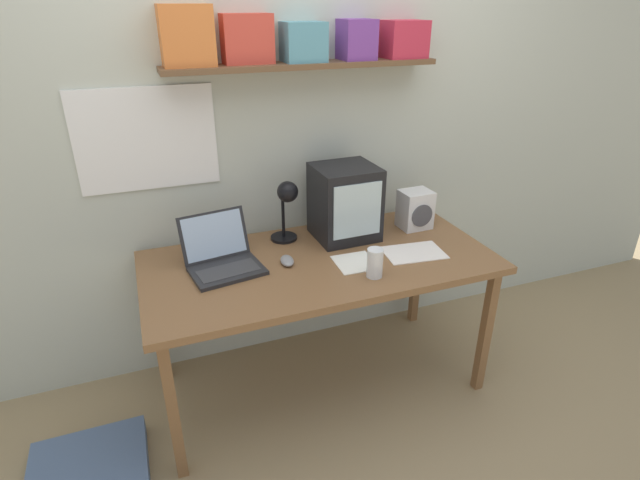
{
  "coord_description": "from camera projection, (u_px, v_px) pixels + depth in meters",
  "views": [
    {
      "loc": [
        -0.74,
        -1.95,
        1.84
      ],
      "look_at": [
        0.0,
        0.0,
        0.84
      ],
      "focal_mm": 28.0,
      "sensor_mm": 36.0,
      "label": 1
    }
  ],
  "objects": [
    {
      "name": "loose_paper_near_monitor",
      "position": [
        355.0,
        263.0,
        2.32
      ],
      "size": [
        0.19,
        0.2,
        0.0
      ],
      "rotation": [
        0.0,
        0.0,
        -0.04
      ],
      "color": "white",
      "rests_on": "corner_desk"
    },
    {
      "name": "laptop",
      "position": [
        221.0,
        255.0,
        2.26
      ],
      "size": [
        0.36,
        0.34,
        0.23
      ],
      "rotation": [
        0.0,
        0.0,
        0.16
      ],
      "color": "#232326",
      "rests_on": "corner_desk"
    },
    {
      "name": "space_heater",
      "position": [
        415.0,
        209.0,
        2.65
      ],
      "size": [
        0.16,
        0.14,
        0.2
      ],
      "rotation": [
        0.0,
        0.0,
        0.03
      ],
      "color": "white",
      "rests_on": "corner_desk"
    },
    {
      "name": "crt_monitor",
      "position": [
        345.0,
        202.0,
        2.51
      ],
      "size": [
        0.31,
        0.3,
        0.37
      ],
      "rotation": [
        0.0,
        0.0,
        0.02
      ],
      "color": "black",
      "rests_on": "corner_desk"
    },
    {
      "name": "floor_cushion",
      "position": [
        89.0,
        477.0,
        2.09
      ],
      "size": [
        0.48,
        0.48,
        0.08
      ],
      "color": "slate",
      "rests_on": "ground_plane"
    },
    {
      "name": "juice_glass",
      "position": [
        375.0,
        264.0,
        2.18
      ],
      "size": [
        0.07,
        0.07,
        0.13
      ],
      "color": "white",
      "rests_on": "corner_desk"
    },
    {
      "name": "loose_paper_near_laptop",
      "position": [
        414.0,
        253.0,
        2.41
      ],
      "size": [
        0.31,
        0.23,
        0.0
      ],
      "rotation": [
        0.0,
        0.0,
        -0.11
      ],
      "color": "white",
      "rests_on": "corner_desk"
    },
    {
      "name": "back_wall",
      "position": [
        287.0,
        118.0,
        2.49
      ],
      "size": [
        5.6,
        0.24,
        2.6
      ],
      "color": "beige",
      "rests_on": "ground_plane"
    },
    {
      "name": "corner_desk",
      "position": [
        320.0,
        270.0,
        2.38
      ],
      "size": [
        1.64,
        0.79,
        0.74
      ],
      "color": "brown",
      "rests_on": "ground_plane"
    },
    {
      "name": "ground_plane",
      "position": [
        320.0,
        381.0,
        2.68
      ],
      "size": [
        12.0,
        12.0,
        0.0
      ],
      "primitive_type": "plane",
      "color": "#9B845F"
    },
    {
      "name": "desk_lamp",
      "position": [
        287.0,
        202.0,
        2.42
      ],
      "size": [
        0.13,
        0.18,
        0.33
      ],
      "rotation": [
        0.0,
        0.0,
        0.14
      ],
      "color": "black",
      "rests_on": "corner_desk"
    },
    {
      "name": "computer_mouse",
      "position": [
        287.0,
        261.0,
        2.31
      ],
      "size": [
        0.07,
        0.11,
        0.03
      ],
      "rotation": [
        0.0,
        0.0,
        -0.13
      ],
      "color": "gray",
      "rests_on": "corner_desk"
    }
  ]
}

